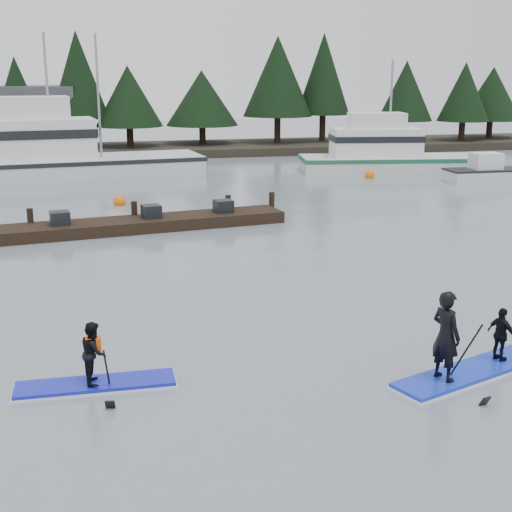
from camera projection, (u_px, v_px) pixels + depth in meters
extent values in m
plane|color=gray|center=(326.00, 382.00, 14.24)|extent=(160.00, 160.00, 0.00)
cube|color=#2D281E|center=(145.00, 150.00, 53.70)|extent=(70.00, 8.00, 0.60)
cube|color=silver|center=(67.00, 176.00, 41.77)|extent=(16.09, 5.98, 2.10)
cube|color=white|center=(31.00, 139.00, 40.62)|extent=(7.36, 3.86, 2.27)
cylinder|color=gray|center=(48.00, 97.00, 40.38)|extent=(0.14, 0.14, 7.00)
cube|color=silver|center=(397.00, 170.00, 44.47)|extent=(12.36, 5.24, 1.71)
cube|color=white|center=(376.00, 142.00, 43.93)|extent=(5.71, 3.27, 1.71)
cylinder|color=gray|center=(391.00, 109.00, 43.49)|extent=(0.14, 0.14, 5.76)
cube|color=silver|center=(500.00, 175.00, 40.26)|extent=(6.25, 2.01, 0.72)
cube|color=black|center=(114.00, 226.00, 27.52)|extent=(13.79, 3.87, 0.46)
sphere|color=#FE640C|center=(370.00, 178.00, 41.68)|extent=(0.58, 0.58, 0.58)
sphere|color=#FE640C|center=(120.00, 205.00, 33.20)|extent=(0.58, 0.58, 0.58)
cube|color=#141DC0|center=(96.00, 385.00, 14.00)|extent=(3.10, 0.81, 0.12)
imported|color=black|center=(94.00, 352.00, 13.83)|extent=(0.48, 0.61, 1.24)
cube|color=#FF5615|center=(93.00, 345.00, 13.79)|extent=(0.30, 0.21, 0.32)
cylinder|color=black|center=(108.00, 378.00, 13.79)|extent=(0.17, 0.87, 1.49)
cube|color=#1632CE|center=(470.00, 372.00, 14.55)|extent=(3.76, 2.07, 0.13)
imported|color=black|center=(446.00, 335.00, 13.88)|extent=(0.63, 0.77, 1.81)
cylinder|color=black|center=(462.00, 357.00, 13.94)|extent=(0.24, 0.98, 1.69)
imported|color=black|center=(501.00, 334.00, 14.86)|extent=(0.49, 0.73, 1.15)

